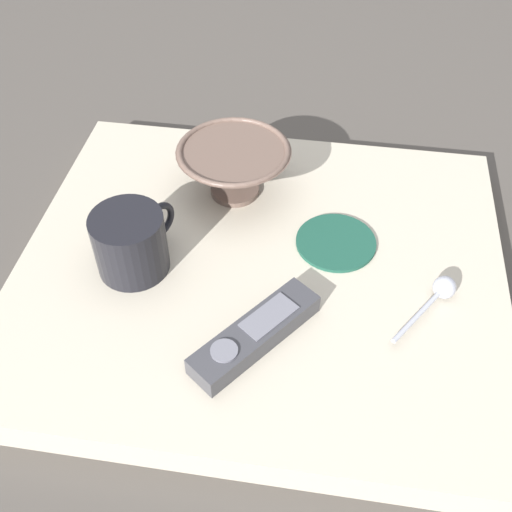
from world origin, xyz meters
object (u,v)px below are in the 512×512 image
teaspoon (441,291)px  coffee_mug (131,242)px  cereal_bowl (234,168)px  tv_remote_near (255,334)px  drink_coaster (336,242)px

teaspoon → coffee_mug: bearing=-89.6°
cereal_bowl → tv_remote_near: size_ratio=0.97×
cereal_bowl → drink_coaster: size_ratio=1.49×
drink_coaster → teaspoon: bearing=59.8°
cereal_bowl → tv_remote_near: cereal_bowl is taller
teaspoon → tv_remote_near: 0.23m
coffee_mug → drink_coaster: coffee_mug is taller
cereal_bowl → tv_remote_near: (0.25, 0.07, -0.03)m
cereal_bowl → coffee_mug: 0.19m
cereal_bowl → teaspoon: bearing=60.6°
cereal_bowl → drink_coaster: bearing=61.2°
teaspoon → drink_coaster: (-0.08, -0.13, -0.01)m
cereal_bowl → drink_coaster: 0.18m
teaspoon → drink_coaster: teaspoon is taller
coffee_mug → teaspoon: bearing=90.4°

